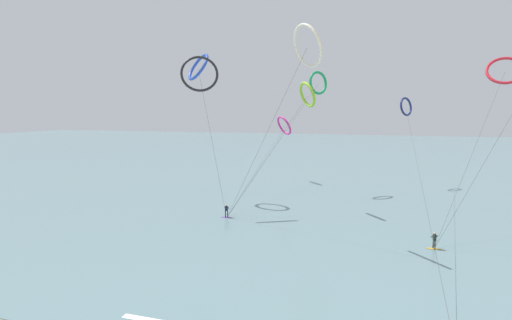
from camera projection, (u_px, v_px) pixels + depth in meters
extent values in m
cube|color=slate|center=(331.00, 154.00, 115.58)|extent=(400.00, 200.00, 0.08)
ellipsoid|color=purple|center=(227.00, 217.00, 46.45)|extent=(1.40, 0.40, 0.06)
cylinder|color=#191E38|center=(225.00, 214.00, 46.41)|extent=(0.12, 0.12, 0.80)
cylinder|color=#191E38|center=(228.00, 214.00, 46.38)|extent=(0.12, 0.12, 0.80)
cube|color=#191E38|center=(226.00, 208.00, 46.30)|extent=(0.35, 0.25, 0.62)
sphere|color=tan|center=(226.00, 205.00, 46.25)|extent=(0.22, 0.22, 0.22)
cylinder|color=#191E38|center=(225.00, 208.00, 46.43)|extent=(0.18, 0.51, 0.39)
cylinder|color=#191E38|center=(229.00, 208.00, 46.39)|extent=(0.18, 0.51, 0.39)
ellipsoid|color=orange|center=(434.00, 249.00, 35.83)|extent=(1.40, 0.40, 0.06)
cylinder|color=#1E2823|center=(435.00, 245.00, 35.64)|extent=(0.12, 0.12, 0.80)
cylinder|color=#1E2823|center=(433.00, 244.00, 35.92)|extent=(0.12, 0.12, 0.80)
cube|color=#1E2823|center=(435.00, 237.00, 35.68)|extent=(0.30, 0.37, 0.62)
sphere|color=tan|center=(435.00, 233.00, 35.63)|extent=(0.22, 0.22, 0.22)
cylinder|color=#1E2823|center=(436.00, 237.00, 35.57)|extent=(0.50, 0.26, 0.39)
cylinder|color=#1E2823|center=(433.00, 236.00, 36.01)|extent=(0.50, 0.26, 0.39)
torus|color=#CC288E|center=(284.00, 126.00, 69.65)|extent=(4.26, 4.41, 3.68)
cylinder|color=#3F3F3F|center=(261.00, 163.00, 58.07)|extent=(1.84, 26.34, 10.51)
torus|color=black|center=(199.00, 74.00, 46.86)|extent=(5.12, 3.76, 4.69)
cylinder|color=#3F3F3F|center=(213.00, 146.00, 46.67)|extent=(4.15, 1.75, 17.94)
torus|color=#8CC62D|center=(307.00, 95.00, 48.57)|extent=(3.37, 3.81, 3.46)
cylinder|color=#3F3F3F|center=(268.00, 156.00, 47.53)|extent=(8.94, 6.94, 15.36)
torus|color=red|center=(505.00, 70.00, 46.22)|extent=(4.76, 3.51, 3.76)
cylinder|color=#3F3F3F|center=(474.00, 150.00, 41.05)|extent=(9.89, 16.30, 18.28)
torus|color=silver|center=(307.00, 46.00, 35.63)|extent=(4.24, 4.47, 4.14)
cylinder|color=#3F3F3F|center=(262.00, 144.00, 41.06)|extent=(10.68, 5.63, 19.50)
torus|color=navy|center=(406.00, 107.00, 64.48)|extent=(2.79, 3.26, 3.37)
cylinder|color=#3F3F3F|center=(418.00, 167.00, 42.09)|extent=(1.85, 49.51, 14.01)
torus|color=#199351|center=(318.00, 83.00, 59.16)|extent=(3.02, 3.43, 3.82)
cylinder|color=#3F3F3F|center=(278.00, 143.00, 52.83)|extent=(8.99, 18.40, 17.68)
cylinder|color=#3F3F3F|center=(493.00, 148.00, 34.90)|extent=(9.67, 3.54, 19.80)
torus|color=#2647B7|center=(198.00, 67.00, 53.86)|extent=(5.26, 5.12, 4.13)
cylinder|color=#3F3F3F|center=(211.00, 138.00, 50.18)|extent=(7.37, 8.41, 19.56)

